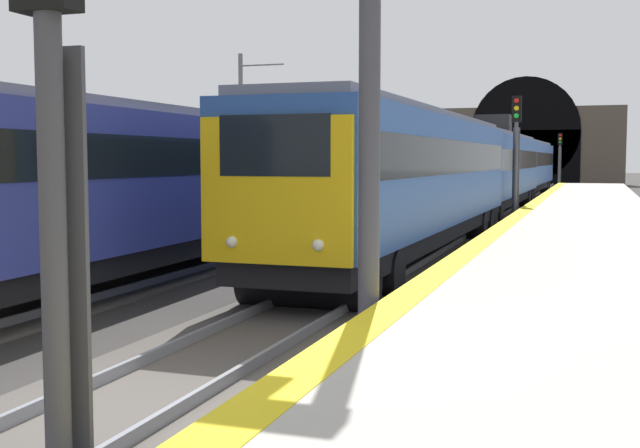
% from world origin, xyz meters
% --- Properties ---
extents(ground_plane, '(320.00, 320.00, 0.00)m').
position_xyz_m(ground_plane, '(0.00, 0.00, 0.00)').
color(ground_plane, '#302D2B').
extents(platform_right, '(112.00, 4.59, 0.93)m').
position_xyz_m(platform_right, '(0.00, -4.53, 0.47)').
color(platform_right, '#ADA89E').
rests_on(platform_right, ground_plane).
extents(platform_right_edge_strip, '(112.00, 0.50, 0.01)m').
position_xyz_m(platform_right_edge_strip, '(0.00, -2.48, 0.94)').
color(platform_right_edge_strip, yellow).
rests_on(platform_right_edge_strip, platform_right).
extents(track_main_line, '(160.00, 3.08, 0.21)m').
position_xyz_m(track_main_line, '(0.00, 0.00, 0.04)').
color(track_main_line, '#4C4742').
rests_on(track_main_line, ground_plane).
extents(train_main_approaching, '(57.05, 3.04, 4.90)m').
position_xyz_m(train_main_approaching, '(33.39, 0.00, 2.29)').
color(train_main_approaching, '#264C99').
rests_on(train_main_approaching, ground_plane).
extents(train_adjacent_platform, '(38.23, 3.31, 4.78)m').
position_xyz_m(train_adjacent_platform, '(17.10, 4.83, 2.24)').
color(train_adjacent_platform, navy).
rests_on(train_adjacent_platform, ground_plane).
extents(railway_signal_near, '(0.39, 0.38, 4.35)m').
position_xyz_m(railway_signal_near, '(-3.27, -1.74, 2.59)').
color(railway_signal_near, '#38383D').
rests_on(railway_signal_near, ground_plane).
extents(railway_signal_mid, '(0.39, 0.38, 5.28)m').
position_xyz_m(railway_signal_mid, '(26.42, -1.74, 3.19)').
color(railway_signal_mid, '#4C4C54').
rests_on(railway_signal_mid, ground_plane).
extents(railway_signal_far, '(0.39, 0.38, 5.05)m').
position_xyz_m(railway_signal_far, '(69.35, -1.74, 3.07)').
color(railway_signal_far, '#4C4C54').
rests_on(railway_signal_far, ground_plane).
extents(overhead_signal_gantry, '(0.70, 9.17, 6.48)m').
position_xyz_m(overhead_signal_gantry, '(2.80, 2.42, 4.98)').
color(overhead_signal_gantry, '#3F3F47').
rests_on(overhead_signal_gantry, ground_plane).
extents(tunnel_portal, '(2.37, 20.48, 11.56)m').
position_xyz_m(tunnel_portal, '(83.62, 2.42, 4.20)').
color(tunnel_portal, '#51473D').
rests_on(tunnel_portal, ground_plane).
extents(catenary_mast_far, '(0.22, 2.42, 7.96)m').
position_xyz_m(catenary_mast_far, '(29.97, 12.02, 4.11)').
color(catenary_mast_far, '#595B60').
rests_on(catenary_mast_far, ground_plane).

